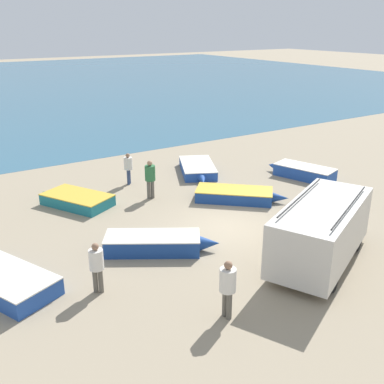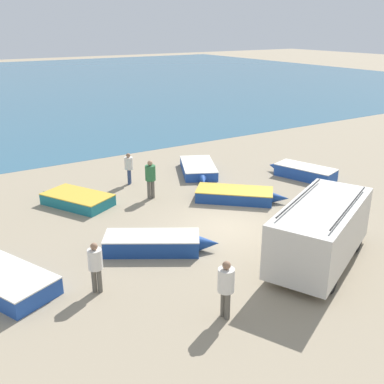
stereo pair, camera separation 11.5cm
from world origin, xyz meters
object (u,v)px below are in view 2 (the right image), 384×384
object	(u,v)px
fishing_rowboat_4	(198,169)
fishing_rowboat_3	(303,172)
fishing_rowboat_0	(237,195)
fisherman_0	(226,284)
parked_van	(321,231)
fisherman_2	(150,176)
fishing_rowboat_1	(156,243)
fishing_rowboat_2	(76,199)
fisherman_1	(95,263)
fisherman_3	(129,166)

from	to	relation	value
fishing_rowboat_4	fishing_rowboat_3	bearing A→B (deg)	75.78
fishing_rowboat_0	fisherman_0	xyz separation A→B (m)	(-5.66, -6.83, 0.78)
parked_van	fisherman_2	world-z (taller)	parked_van
fishing_rowboat_1	fishing_rowboat_4	world-z (taller)	fishing_rowboat_1
parked_van	fishing_rowboat_0	bearing A→B (deg)	53.83
parked_van	fishing_rowboat_4	xyz separation A→B (m)	(1.83, 10.33, -0.91)
fishing_rowboat_2	fisherman_1	world-z (taller)	fisherman_1
fisherman_0	fisherman_2	xyz separation A→B (m)	(2.44, 9.18, 0.05)
fishing_rowboat_1	fisherman_0	world-z (taller)	fisherman_0
fisherman_1	fishing_rowboat_0	bearing A→B (deg)	-27.87
fishing_rowboat_3	fisherman_3	distance (m)	9.10
fishing_rowboat_2	fishing_rowboat_4	bearing A→B (deg)	-111.29
fisherman_1	fisherman_3	bearing A→B (deg)	7.16
fishing_rowboat_0	fisherman_3	world-z (taller)	fisherman_3
parked_van	fisherman_0	size ratio (longest dim) A/B	3.15
fishing_rowboat_3	fisherman_0	bearing A→B (deg)	107.94
fishing_rowboat_4	fisherman_2	world-z (taller)	fisherman_2
fishing_rowboat_2	fisherman_2	world-z (taller)	fisherman_2
fishing_rowboat_0	fishing_rowboat_1	bearing A→B (deg)	-114.23
fishing_rowboat_3	fisherman_2	size ratio (longest dim) A/B	2.10
fishing_rowboat_1	fisherman_0	xyz separation A→B (m)	(-0.22, -4.45, 0.74)
parked_van	fisherman_3	world-z (taller)	parked_van
fishing_rowboat_0	fisherman_1	xyz separation A→B (m)	(-8.19, -3.74, 0.72)
parked_van	fishing_rowboat_1	bearing A→B (deg)	114.46
fishing_rowboat_1	fishing_rowboat_3	bearing A→B (deg)	48.51
parked_van	fisherman_3	xyz separation A→B (m)	(-2.08, 10.72, -0.21)
fisherman_2	fisherman_3	distance (m)	2.37
fisherman_2	fishing_rowboat_0	bearing A→B (deg)	-115.51
fisherman_0	fisherman_1	size ratio (longest dim) A/B	1.06
fisherman_2	fisherman_3	xyz separation A→B (m)	(-0.01, 2.37, -0.13)
fisherman_2	fisherman_0	bearing A→B (deg)	175.85
fishing_rowboat_3	fisherman_2	bearing A→B (deg)	61.29
fishing_rowboat_3	fishing_rowboat_0	bearing A→B (deg)	81.11
fisherman_3	fishing_rowboat_4	bearing A→B (deg)	-146.08
fishing_rowboat_1	fisherman_2	size ratio (longest dim) A/B	2.16
fishing_rowboat_0	fishing_rowboat_4	size ratio (longest dim) A/B	0.92
fishing_rowboat_4	fisherman_2	size ratio (longest dim) A/B	2.23
parked_van	fisherman_1	distance (m)	7.40
fisherman_0	fishing_rowboat_3	bearing A→B (deg)	-146.29
fishing_rowboat_0	fishing_rowboat_4	world-z (taller)	fishing_rowboat_0
fishing_rowboat_1	fisherman_1	size ratio (longest dim) A/B	2.39
fishing_rowboat_4	fishing_rowboat_2	bearing A→B (deg)	-57.21
fishing_rowboat_4	fisherman_2	bearing A→B (deg)	-37.45
parked_van	fisherman_1	size ratio (longest dim) A/B	3.35
fishing_rowboat_1	fishing_rowboat_2	world-z (taller)	fishing_rowboat_1
fishing_rowboat_0	fishing_rowboat_3	distance (m)	5.01
fishing_rowboat_2	fisherman_3	xyz separation A→B (m)	(3.20, 1.27, 0.70)
fishing_rowboat_1	fishing_rowboat_2	size ratio (longest dim) A/B	1.05
fisherman_2	fishing_rowboat_4	bearing A→B (deg)	-52.45
fishing_rowboat_0	fisherman_1	bearing A→B (deg)	-113.27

